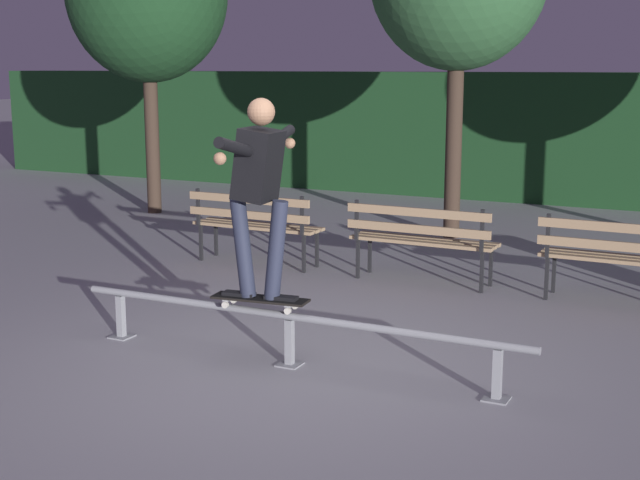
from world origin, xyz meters
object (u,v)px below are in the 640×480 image
at_px(grind_rail, 289,325).
at_px(park_bench_left_center, 421,235).
at_px(park_bench_right_center, 623,253).
at_px(skateboarder, 259,181).
at_px(park_bench_leftmost, 254,220).
at_px(skateboard, 260,299).

bearing_deg(grind_rail, park_bench_left_center, 89.97).
bearing_deg(park_bench_left_center, park_bench_right_center, 0.00).
xyz_separation_m(skateboarder, park_bench_leftmost, (-1.81, 2.96, -0.90)).
relative_size(skateboarder, park_bench_leftmost, 0.97).
bearing_deg(skateboarder, park_bench_left_center, 84.99).
xyz_separation_m(skateboarder, park_bench_right_center, (2.33, 2.96, -0.90)).
bearing_deg(skateboard, skateboarder, 6.70).
bearing_deg(park_bench_leftmost, grind_rail, -55.13).
bearing_deg(park_bench_leftmost, park_bench_right_center, 0.00).
relative_size(skateboard, park_bench_left_center, 0.50).
relative_size(skateboard, park_bench_leftmost, 0.50).
bearing_deg(park_bench_right_center, park_bench_leftmost, 180.00).
xyz_separation_m(grind_rail, skateboarder, (-0.26, 0.00, 1.11)).
distance_m(park_bench_left_center, park_bench_right_center, 2.07).
bearing_deg(park_bench_right_center, skateboard, -128.16).
relative_size(skateboard, park_bench_right_center, 0.50).
distance_m(grind_rail, park_bench_left_center, 2.97).
bearing_deg(park_bench_left_center, park_bench_leftmost, 180.00).
bearing_deg(park_bench_right_center, park_bench_left_center, 180.00).
bearing_deg(skateboard, park_bench_leftmost, 121.32).
height_order(grind_rail, park_bench_left_center, park_bench_left_center).
xyz_separation_m(skateboard, park_bench_right_center, (2.33, 2.96, 0.03)).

